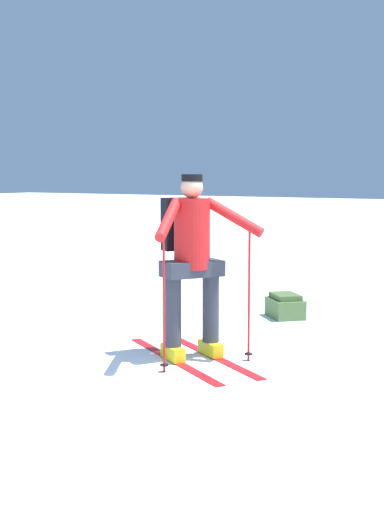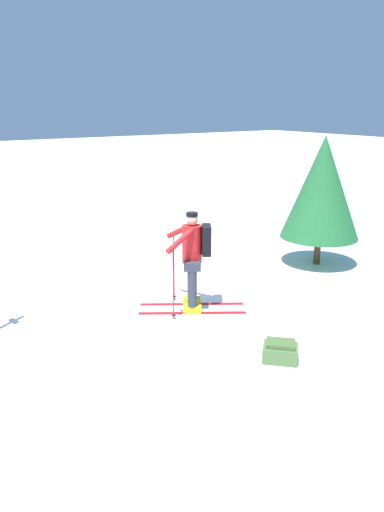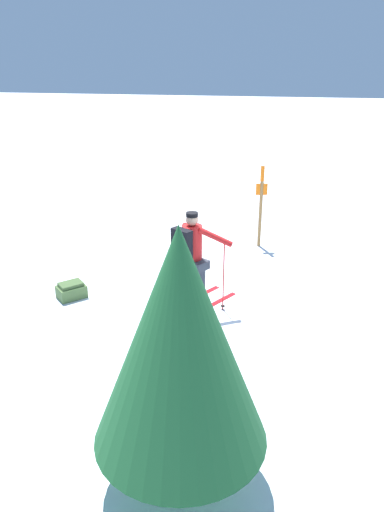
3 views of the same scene
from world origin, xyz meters
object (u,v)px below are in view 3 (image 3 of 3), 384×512
at_px(skier, 191,256).
at_px(trail_marker, 261,199).
at_px(pine_tree, 180,340).
at_px(dropped_backpack, 71,291).

bearing_deg(skier, trail_marker, -106.99).
xyz_separation_m(skier, trail_marker, (-0.93, -3.04, 0.11)).
height_order(trail_marker, pine_tree, pine_tree).
distance_m(skier, trail_marker, 3.18).
bearing_deg(pine_tree, dropped_backpack, -53.37).
height_order(dropped_backpack, trail_marker, trail_marker).
bearing_deg(trail_marker, pine_tree, 86.75).
xyz_separation_m(trail_marker, pine_tree, (0.37, 6.59, 0.59)).
relative_size(trail_marker, pine_tree, 0.65).
xyz_separation_m(skier, pine_tree, (-0.55, 3.55, 0.70)).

